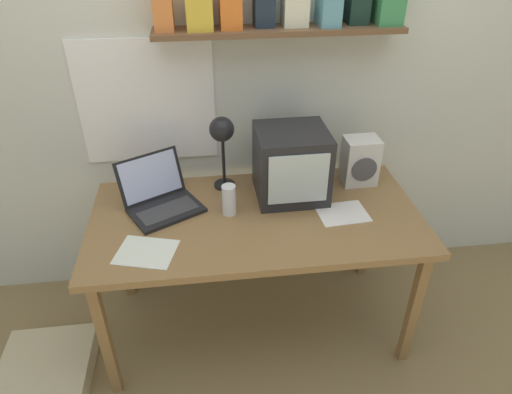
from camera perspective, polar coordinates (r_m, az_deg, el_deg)
name	(u,v)px	position (r m, az deg, el deg)	size (l,w,h in m)	color
ground_plane	(256,321)	(2.62, 0.00, -15.29)	(12.00, 12.00, 0.00)	olive
back_wall	(244,59)	(2.33, -1.57, 16.81)	(5.60, 0.24, 2.60)	silver
corner_desk	(256,225)	(2.17, 0.00, -3.55)	(1.54, 0.77, 0.72)	olive
crt_monitor	(291,164)	(2.21, 4.42, 4.16)	(0.34, 0.33, 0.34)	#232326
laptop	(159,196)	(2.21, -11.98, 0.18)	(0.42, 0.41, 0.23)	black
desk_lamp	(222,136)	(2.16, -4.27, 7.62)	(0.12, 0.18, 0.41)	black
juice_glass	(229,201)	(2.11, -3.38, -0.53)	(0.07, 0.07, 0.15)	white
space_heater	(360,161)	(2.39, 12.87, 4.41)	(0.18, 0.14, 0.25)	silver
loose_paper_near_monitor	(146,252)	(1.97, -13.56, -6.71)	(0.28, 0.25, 0.00)	white
printed_handout	(342,213)	(2.18, 10.76, -2.01)	(0.24, 0.20, 0.00)	silver
floor_cushion	(47,368)	(2.57, -24.68, -18.88)	(0.42, 0.42, 0.11)	#C6B78F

